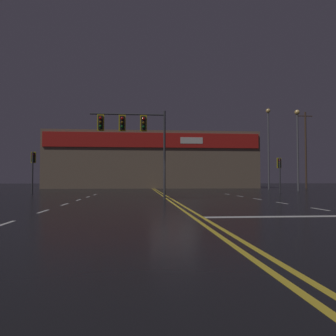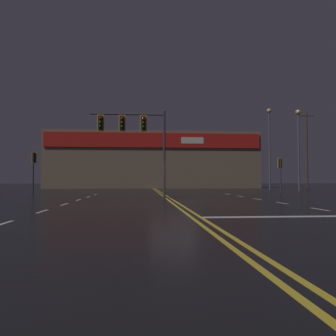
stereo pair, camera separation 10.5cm
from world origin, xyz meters
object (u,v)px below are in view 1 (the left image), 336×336
(streetlight_median_approach, at_px, (298,139))
(traffic_signal_corner_northeast, at_px, (279,167))
(traffic_signal_corner_northwest, at_px, (33,163))
(traffic_signal_median, at_px, (132,129))
(streetlight_far_right, at_px, (268,138))

(streetlight_median_approach, bearing_deg, traffic_signal_corner_northeast, -132.04)
(traffic_signal_corner_northwest, bearing_deg, traffic_signal_corner_northeast, 0.80)
(traffic_signal_corner_northwest, height_order, streetlight_median_approach, streetlight_median_approach)
(traffic_signal_corner_northwest, xyz_separation_m, streetlight_median_approach, (26.75, 4.90, 3.05))
(traffic_signal_corner_northwest, relative_size, traffic_signal_corner_northeast, 1.11)
(traffic_signal_median, bearing_deg, streetlight_far_right, 50.53)
(traffic_signal_corner_northwest, height_order, streetlight_far_right, streetlight_far_right)
(traffic_signal_median, xyz_separation_m, streetlight_median_approach, (17.81, 14.68, 1.49))
(traffic_signal_corner_northeast, relative_size, streetlight_far_right, 0.32)
(traffic_signal_median, distance_m, traffic_signal_corner_northwest, 13.34)
(traffic_signal_corner_northwest, distance_m, streetlight_median_approach, 27.37)
(streetlight_median_approach, bearing_deg, streetlight_far_right, 99.81)
(traffic_signal_corner_northeast, bearing_deg, traffic_signal_median, -143.57)
(streetlight_median_approach, height_order, streetlight_far_right, streetlight_far_right)
(traffic_signal_median, distance_m, streetlight_far_right, 26.55)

